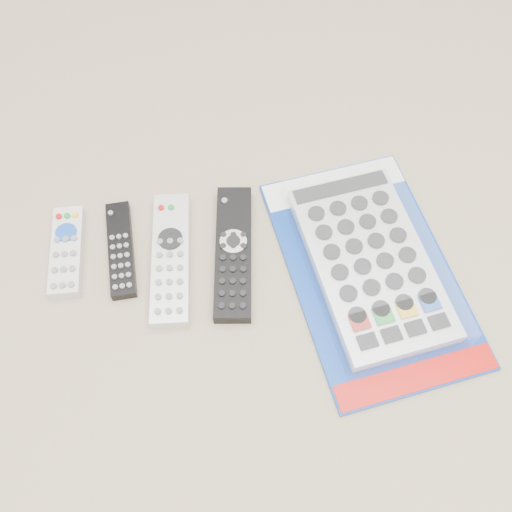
{
  "coord_description": "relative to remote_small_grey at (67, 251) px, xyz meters",
  "views": [
    {
      "loc": [
        -0.01,
        -0.36,
        0.72
      ],
      "look_at": [
        0.04,
        0.02,
        0.01
      ],
      "focal_mm": 40.0,
      "sensor_mm": 36.0,
      "label": 1
    }
  ],
  "objects": [
    {
      "name": "remote_slim_black",
      "position": [
        0.08,
        -0.01,
        -0.0
      ],
      "size": [
        0.04,
        0.15,
        0.02
      ],
      "rotation": [
        0.0,
        0.0,
        0.03
      ],
      "color": "black",
      "rests_on": "ground"
    },
    {
      "name": "remote_small_grey",
      "position": [
        0.0,
        0.0,
        0.0
      ],
      "size": [
        0.05,
        0.14,
        0.02
      ],
      "rotation": [
        0.0,
        0.0,
        -0.04
      ],
      "color": "silver",
      "rests_on": "ground"
    },
    {
      "name": "remote_silver_dvd",
      "position": [
        0.15,
        -0.03,
        0.0
      ],
      "size": [
        0.07,
        0.21,
        0.02
      ],
      "rotation": [
        0.0,
        0.0,
        -0.09
      ],
      "color": "silver",
      "rests_on": "ground"
    },
    {
      "name": "jumbo_remote_packaged",
      "position": [
        0.42,
        -0.08,
        0.01
      ],
      "size": [
        0.27,
        0.39,
        0.05
      ],
      "rotation": [
        0.0,
        0.0,
        0.13
      ],
      "color": "#0D3799",
      "rests_on": "ground"
    },
    {
      "name": "remote_large_black",
      "position": [
        0.24,
        -0.04,
        0.0
      ],
      "size": [
        0.08,
        0.22,
        0.02
      ],
      "rotation": [
        0.0,
        0.0,
        -0.14
      ],
      "color": "black",
      "rests_on": "ground"
    }
  ]
}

